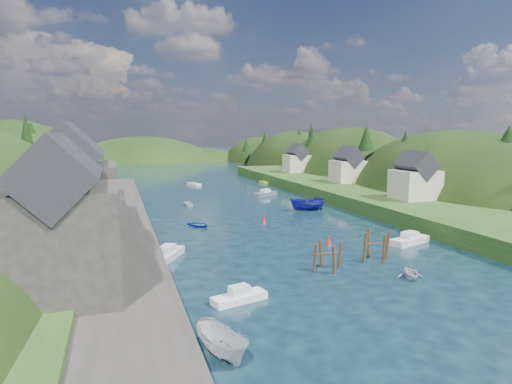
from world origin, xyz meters
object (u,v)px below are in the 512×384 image
object	(u,v)px
piling_cluster_near	(327,259)
piling_cluster_far	(376,249)
channel_buoy_near	(329,240)
channel_buoy_far	(264,219)

from	to	relation	value
piling_cluster_near	piling_cluster_far	distance (m)	6.51
channel_buoy_near	channel_buoy_far	world-z (taller)	same
piling_cluster_far	channel_buoy_far	distance (m)	23.69
channel_buoy_near	piling_cluster_near	bearing A→B (deg)	-118.68
piling_cluster_far	piling_cluster_near	bearing A→B (deg)	-170.93
piling_cluster_near	channel_buoy_near	world-z (taller)	piling_cluster_near
piling_cluster_near	channel_buoy_far	distance (m)	24.26
channel_buoy_near	piling_cluster_far	bearing A→B (deg)	-78.73
piling_cluster_near	piling_cluster_far	xyz separation A→B (m)	(6.42, 1.02, 0.23)
channel_buoy_far	piling_cluster_far	bearing A→B (deg)	-78.17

